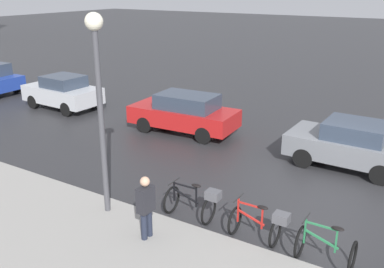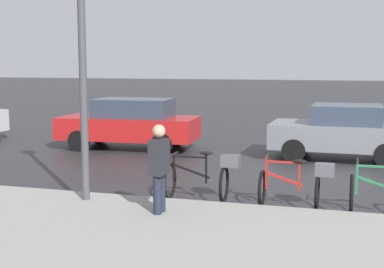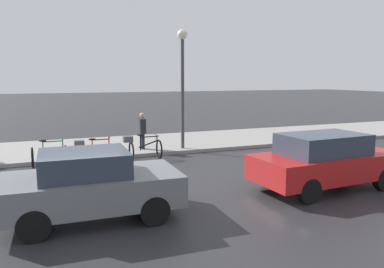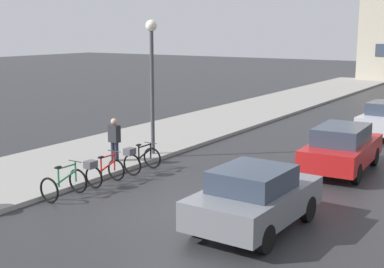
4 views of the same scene
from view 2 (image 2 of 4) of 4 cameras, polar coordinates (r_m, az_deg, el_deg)
ground_plane at (r=13.17m, az=15.40°, el=-4.34°), size 140.00×140.00×0.00m
bicycle_nearest at (r=9.91m, az=19.80°, el=-6.07°), size 0.73×1.15×0.98m
bicycle_second at (r=9.97m, az=11.23°, el=-5.21°), size 0.70×1.33×0.98m
bicycle_third at (r=10.31m, az=1.31°, el=-4.52°), size 0.74×1.41×0.99m
car_grey at (r=15.31m, az=15.71°, el=0.24°), size 1.99×3.83×1.52m
car_red at (r=16.69m, az=-6.63°, el=1.16°), size 2.01×4.33×1.56m
pedestrian at (r=9.00m, az=-3.53°, el=-3.56°), size 0.41×0.26×1.65m
streetlamp at (r=9.93m, az=-11.72°, el=11.78°), size 0.41×0.41×5.02m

